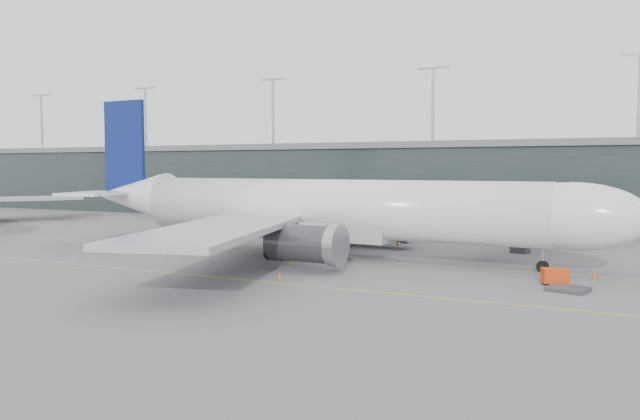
% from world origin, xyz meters
% --- Properties ---
extents(ground, '(320.00, 320.00, 0.00)m').
position_xyz_m(ground, '(0.00, 0.00, 0.00)').
color(ground, '#59595D').
rests_on(ground, ground).
extents(taxiline_a, '(160.00, 0.25, 0.02)m').
position_xyz_m(taxiline_a, '(0.00, -4.00, 0.01)').
color(taxiline_a, gold).
rests_on(taxiline_a, ground).
extents(taxiline_b, '(160.00, 0.25, 0.02)m').
position_xyz_m(taxiline_b, '(0.00, -20.00, 0.01)').
color(taxiline_b, gold).
rests_on(taxiline_b, ground).
extents(taxiline_lead_main, '(0.25, 60.00, 0.02)m').
position_xyz_m(taxiline_lead_main, '(5.00, 20.00, 0.01)').
color(taxiline_lead_main, gold).
rests_on(taxiline_lead_main, ground).
extents(taxiline_lead_adj, '(0.25, 60.00, 0.02)m').
position_xyz_m(taxiline_lead_adj, '(-75.00, 20.00, 0.01)').
color(taxiline_lead_adj, gold).
rests_on(taxiline_lead_adj, ground).
extents(terminal, '(240.00, 36.00, 29.00)m').
position_xyz_m(terminal, '(-0.00, 58.00, 7.62)').
color(terminal, black).
rests_on(terminal, ground).
extents(main_aircraft, '(70.49, 66.32, 19.79)m').
position_xyz_m(main_aircraft, '(6.37, -2.67, 5.55)').
color(main_aircraft, silver).
rests_on(main_aircraft, ground).
extents(jet_bridge, '(17.38, 43.26, 6.55)m').
position_xyz_m(jet_bridge, '(29.26, 23.66, 4.90)').
color(jet_bridge, '#27262B').
rests_on(jet_bridge, ground).
extents(gse_cart, '(2.55, 2.10, 1.50)m').
position_xyz_m(gse_cart, '(32.39, -10.08, 0.83)').
color(gse_cart, red).
rests_on(gse_cart, ground).
extents(baggage_dolly, '(3.75, 3.30, 0.32)m').
position_xyz_m(baggage_dolly, '(33.66, -12.54, 0.19)').
color(baggage_dolly, '#36353A').
rests_on(baggage_dolly, ground).
extents(uld_a, '(2.21, 2.03, 1.62)m').
position_xyz_m(uld_a, '(-3.89, 9.59, 0.85)').
color(uld_a, '#37383C').
rests_on(uld_a, ground).
extents(uld_b, '(2.39, 2.11, 1.83)m').
position_xyz_m(uld_b, '(-1.98, 11.88, 0.96)').
color(uld_b, '#37383C').
rests_on(uld_b, ground).
extents(uld_c, '(2.60, 2.32, 1.98)m').
position_xyz_m(uld_c, '(0.43, 10.65, 1.04)').
color(uld_c, '#37383C').
rests_on(uld_c, ground).
extents(cone_nose, '(0.43, 0.43, 0.68)m').
position_xyz_m(cone_nose, '(35.44, -5.09, 0.34)').
color(cone_nose, '#DD4A0C').
rests_on(cone_nose, ground).
extents(cone_wing_stbd, '(0.38, 0.38, 0.61)m').
position_xyz_m(cone_wing_stbd, '(8.66, -18.14, 0.31)').
color(cone_wing_stbd, '#E25B0C').
rests_on(cone_wing_stbd, ground).
extents(cone_wing_port, '(0.43, 0.43, 0.69)m').
position_xyz_m(cone_wing_port, '(10.73, 10.63, 0.35)').
color(cone_wing_port, '#EF530D').
rests_on(cone_wing_port, ground).
extents(cone_tail, '(0.43, 0.43, 0.68)m').
position_xyz_m(cone_tail, '(-10.71, -11.25, 0.34)').
color(cone_tail, '#ED580D').
rests_on(cone_tail, ground).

